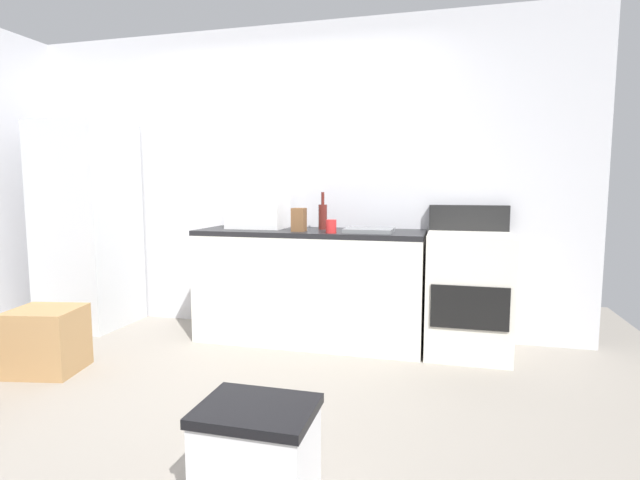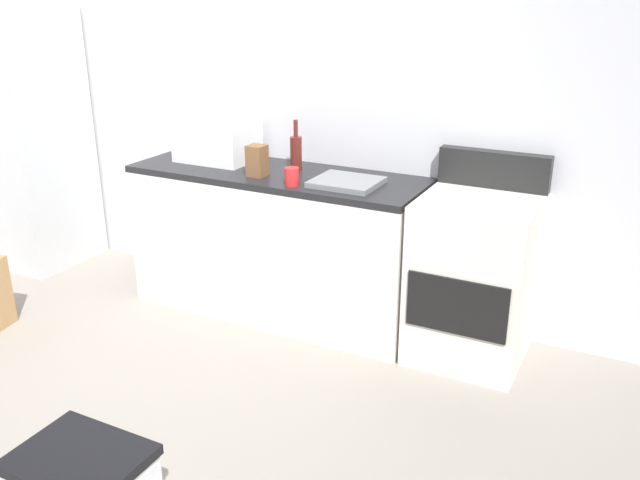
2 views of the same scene
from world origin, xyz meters
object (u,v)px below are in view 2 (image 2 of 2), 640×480
at_px(stove_oven, 474,276).
at_px(coffee_mug, 292,177).
at_px(microwave, 217,139).
at_px(knife_block, 257,161).
at_px(wine_bottle, 296,152).
at_px(refrigerator, 26,140).

relative_size(stove_oven, coffee_mug, 11.00).
distance_m(stove_oven, microwave, 1.79).
xyz_separation_m(microwave, knife_block, (0.42, -0.20, -0.05)).
relative_size(stove_oven, microwave, 2.39).
xyz_separation_m(wine_bottle, knife_block, (-0.13, -0.22, -0.02)).
bearing_deg(wine_bottle, coffee_mug, -65.15).
xyz_separation_m(stove_oven, knife_block, (-1.27, -0.13, 0.52)).
bearing_deg(knife_block, microwave, 154.04).
bearing_deg(microwave, wine_bottle, 1.70).
bearing_deg(refrigerator, stove_oven, 0.97).
bearing_deg(stove_oven, microwave, 177.52).
height_order(stove_oven, knife_block, stove_oven).
height_order(stove_oven, wine_bottle, wine_bottle).
relative_size(wine_bottle, knife_block, 1.67).
distance_m(refrigerator, coffee_mug, 2.28).
relative_size(wine_bottle, coffee_mug, 3.00).
xyz_separation_m(wine_bottle, coffee_mug, (0.14, -0.30, -0.06)).
height_order(refrigerator, wine_bottle, refrigerator).
relative_size(microwave, wine_bottle, 1.53).
height_order(microwave, wine_bottle, wine_bottle).
height_order(wine_bottle, coffee_mug, wine_bottle).
xyz_separation_m(refrigerator, wine_bottle, (2.13, 0.14, 0.11)).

